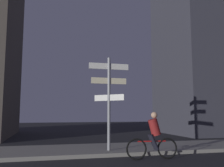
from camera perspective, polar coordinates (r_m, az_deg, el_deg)
name	(u,v)px	position (r m, az deg, el deg)	size (l,w,h in m)	color
sidewalk_kerb	(107,149)	(10.63, -1.25, -14.96)	(40.00, 2.99, 0.14)	gray
signpost	(109,95)	(9.77, -0.72, -2.57)	(1.62, 0.98, 3.64)	gray
cyclist	(153,137)	(8.78, 9.51, -12.14)	(1.82, 0.35, 1.61)	black
building_right_block	(223,5)	(23.79, 24.28, 16.27)	(10.43, 6.43, 21.33)	#383842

